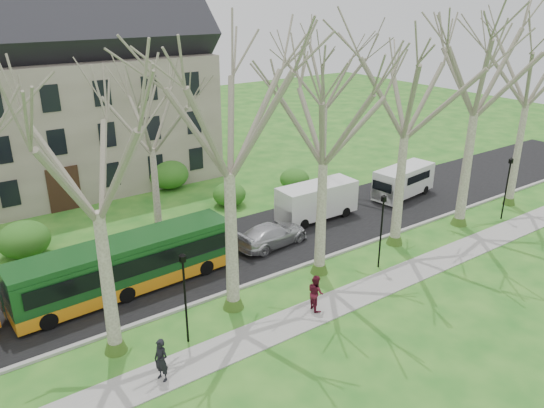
{
  "coord_description": "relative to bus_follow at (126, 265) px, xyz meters",
  "views": [
    {
      "loc": [
        -14.35,
        -19.26,
        14.45
      ],
      "look_at": [
        1.43,
        3.0,
        3.61
      ],
      "focal_mm": 35.0,
      "sensor_mm": 36.0,
      "label": 1
    }
  ],
  "objects": [
    {
      "name": "bus_follow",
      "position": [
        0.0,
        0.0,
        0.0
      ],
      "size": [
        11.59,
        2.88,
        2.87
      ],
      "primitive_type": null,
      "rotation": [
        0.0,
        0.0,
        0.04
      ],
      "color": "#144619",
      "rests_on": "road"
    },
    {
      "name": "pedestrian_a",
      "position": [
        -1.5,
        -7.47,
        -0.51
      ],
      "size": [
        0.64,
        0.78,
        1.85
      ],
      "primitive_type": "imported",
      "rotation": [
        0.0,
        0.0,
        -1.23
      ],
      "color": "black",
      "rests_on": "sidewalk"
    },
    {
      "name": "tree_row_far",
      "position": [
        5.17,
        6.25,
        4.5
      ],
      "size": [
        33.0,
        7.0,
        12.0
      ],
      "color": "gray",
      "rests_on": "ground"
    },
    {
      "name": "sidewalk",
      "position": [
        6.5,
        -7.25,
        -1.47
      ],
      "size": [
        70.0,
        2.0,
        0.06
      ],
      "primitive_type": "cube",
      "color": "gray",
      "rests_on": "ground"
    },
    {
      "name": "tree_row_verge",
      "position": [
        6.5,
        -4.45,
        5.5
      ],
      "size": [
        49.0,
        7.0,
        14.0
      ],
      "color": "gray",
      "rests_on": "ground"
    },
    {
      "name": "curb",
      "position": [
        6.5,
        -3.25,
        -1.43
      ],
      "size": [
        80.0,
        0.25,
        0.14
      ],
      "primitive_type": "cube",
      "color": "#A5A39E",
      "rests_on": "ground"
    },
    {
      "name": "building",
      "position": [
        0.5,
        19.25,
        6.57
      ],
      "size": [
        26.5,
        12.2,
        16.0
      ],
      "color": "gray",
      "rests_on": "ground"
    },
    {
      "name": "lamp_row",
      "position": [
        6.5,
        -5.75,
        1.08
      ],
      "size": [
        36.22,
        0.22,
        4.3
      ],
      "color": "black",
      "rests_on": "ground"
    },
    {
      "name": "pedestrian_b",
      "position": [
        6.77,
        -7.06,
        -0.52
      ],
      "size": [
        0.84,
        1.0,
        1.84
      ],
      "primitive_type": "imported",
      "rotation": [
        0.0,
        0.0,
        1.39
      ],
      "color": "#561324",
      "rests_on": "sidewalk"
    },
    {
      "name": "sedan",
      "position": [
        9.17,
        -0.04,
        -0.74
      ],
      "size": [
        5.0,
        2.46,
        1.4
      ],
      "primitive_type": "imported",
      "rotation": [
        0.0,
        0.0,
        1.68
      ],
      "color": "#B6B7BB",
      "rests_on": "road"
    },
    {
      "name": "road",
      "position": [
        6.5,
        0.75,
        -1.47
      ],
      "size": [
        80.0,
        8.0,
        0.06
      ],
      "primitive_type": "cube",
      "color": "black",
      "rests_on": "ground"
    },
    {
      "name": "van_a",
      "position": [
        14.06,
        1.6,
        -0.2
      ],
      "size": [
        5.7,
        2.18,
        2.47
      ],
      "primitive_type": null,
      "rotation": [
        0.0,
        0.0,
        -0.02
      ],
      "color": "silver",
      "rests_on": "road"
    },
    {
      "name": "van_b",
      "position": [
        22.14,
        1.08,
        -0.27
      ],
      "size": [
        5.56,
        2.64,
        2.33
      ],
      "primitive_type": null,
      "rotation": [
        0.0,
        0.0,
        0.13
      ],
      "color": "silver",
      "rests_on": "road"
    },
    {
      "name": "hedges",
      "position": [
        1.84,
        9.25,
        -0.5
      ],
      "size": [
        30.6,
        8.6,
        2.0
      ],
      "color": "#25641C",
      "rests_on": "ground"
    },
    {
      "name": "ground",
      "position": [
        6.5,
        -4.75,
        -1.5
      ],
      "size": [
        120.0,
        120.0,
        0.0
      ],
      "primitive_type": "plane",
      "color": "#1E621C",
      "rests_on": "ground"
    }
  ]
}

